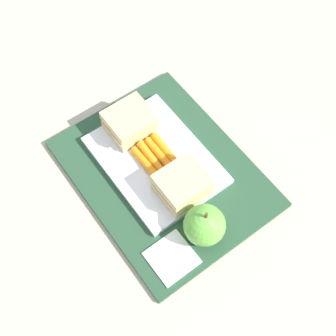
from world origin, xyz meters
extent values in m
plane|color=#B7AD99|center=(0.00, 0.00, 0.00)|extent=(2.40, 2.40, 0.00)
cube|color=#284C33|center=(0.00, 0.00, 0.01)|extent=(0.36, 0.28, 0.01)
cube|color=white|center=(-0.03, 0.00, 0.02)|extent=(0.23, 0.17, 0.01)
cube|color=#DBC189|center=(-0.10, 0.00, 0.03)|extent=(0.07, 0.08, 0.02)
cube|color=#F4CC4C|center=(-0.10, 0.00, 0.04)|extent=(0.07, 0.07, 0.01)
cube|color=#DBC189|center=(-0.10, 0.00, 0.06)|extent=(0.07, 0.08, 0.02)
cube|color=#DBC189|center=(0.05, 0.00, 0.03)|extent=(0.07, 0.08, 0.02)
cube|color=#F4CC4C|center=(0.05, 0.00, 0.04)|extent=(0.07, 0.07, 0.01)
cube|color=#DBC189|center=(0.05, 0.00, 0.06)|extent=(0.07, 0.08, 0.02)
cylinder|color=orange|center=(-0.02, -0.02, 0.03)|extent=(0.08, 0.01, 0.02)
cylinder|color=orange|center=(-0.02, -0.01, 0.03)|extent=(0.08, 0.01, 0.02)
cylinder|color=orange|center=(-0.02, 0.01, 0.03)|extent=(0.08, 0.01, 0.01)
cylinder|color=orange|center=(-0.02, 0.02, 0.03)|extent=(0.08, 0.01, 0.02)
sphere|color=#66B742|center=(0.13, -0.02, 0.04)|extent=(0.07, 0.07, 0.07)
cylinder|color=brown|center=(0.13, -0.02, 0.08)|extent=(0.01, 0.01, 0.01)
cube|color=white|center=(0.14, -0.08, 0.01)|extent=(0.07, 0.07, 0.00)
camera|label=1|loc=(0.32, -0.22, 0.73)|focal=49.49mm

